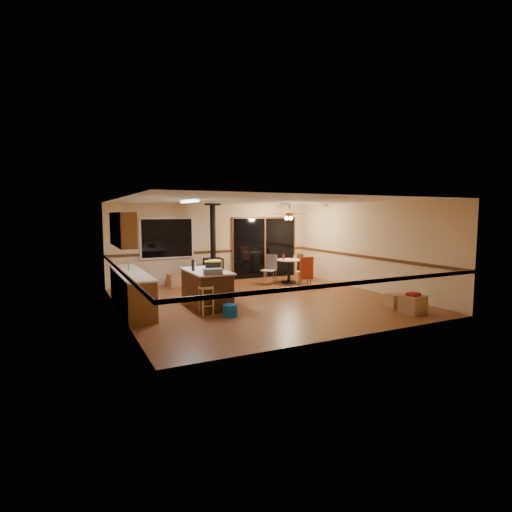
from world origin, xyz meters
TOP-DOWN VIEW (x-y plane):
  - floor at (0.00, 0.00)m, footprint 7.00×7.00m
  - ceiling at (0.00, 0.00)m, footprint 7.00×7.00m
  - wall_back at (0.00, 3.50)m, footprint 7.00×0.00m
  - wall_front at (0.00, -3.50)m, footprint 7.00×0.00m
  - wall_left at (-3.50, 0.00)m, footprint 0.00×7.00m
  - wall_right at (3.50, 0.00)m, footprint 0.00×7.00m
  - chair_rail at (0.00, 0.00)m, footprint 7.00×7.00m
  - window at (-1.60, 3.45)m, footprint 1.72×0.10m
  - sliding_door at (1.90, 3.45)m, footprint 2.52×0.10m
  - lower_cabinets at (-3.20, 0.50)m, footprint 0.60×3.00m
  - countertop at (-3.20, 0.50)m, footprint 0.64×3.04m
  - upper_cabinets at (-3.33, 0.70)m, footprint 0.35×2.00m
  - kitchen_island at (-1.50, 0.00)m, footprint 0.88×1.68m
  - wood_stove at (-0.20, 3.05)m, footprint 0.55×0.50m
  - ceiling_fan at (2.05, 2.01)m, footprint 0.24×0.24m
  - fluorescent_strip at (-1.80, 0.30)m, footprint 0.10×1.20m
  - toolbox_grey at (-1.60, -0.72)m, footprint 0.46×0.32m
  - toolbox_black at (-1.35, -0.06)m, footprint 0.39×0.27m
  - toolbox_yellow_lid at (-1.35, -0.06)m, footprint 0.42×0.29m
  - box_on_island at (-1.18, 0.22)m, footprint 0.28×0.35m
  - bottle_dark at (-1.82, 0.03)m, footprint 0.08×0.08m
  - bottle_pink at (-1.18, -0.01)m, footprint 0.09×0.09m
  - bottle_white at (-1.66, 0.46)m, footprint 0.07×0.07m
  - bar_stool at (-1.77, -0.75)m, footprint 0.45×0.45m
  - blue_bucket at (-1.35, -1.14)m, footprint 0.38×0.38m
  - dining_table at (2.05, 2.01)m, footprint 0.80×0.80m
  - glass_red at (1.90, 2.11)m, footprint 0.07×0.07m
  - glass_cream at (2.23, 1.96)m, footprint 0.07×0.07m
  - chair_left at (1.44, 2.17)m, footprint 0.56×0.56m
  - chair_near at (2.14, 1.13)m, footprint 0.45×0.49m
  - chair_right at (2.58, 2.12)m, footprint 0.56×0.54m
  - box_under_window at (-1.43, 3.10)m, footprint 0.51×0.43m
  - box_corner_a at (2.53, -2.71)m, footprint 0.59×0.53m
  - box_corner_b at (2.62, -2.10)m, footprint 0.43×0.38m
  - box_small_red at (2.53, -2.71)m, footprint 0.30×0.26m

SIDE VIEW (x-z plane):
  - floor at x=0.00m, z-range 0.00..0.00m
  - blue_bucket at x=-1.35m, z-range 0.00..0.27m
  - box_corner_b at x=2.62m, z-range 0.00..0.32m
  - box_under_window at x=-1.43m, z-range 0.00..0.38m
  - box_corner_a at x=2.53m, z-range 0.00..0.40m
  - bar_stool at x=-1.77m, z-range 0.00..0.64m
  - lower_cabinets at x=-3.20m, z-range 0.00..0.86m
  - box_small_red at x=2.53m, z-range 0.40..0.47m
  - kitchen_island at x=-1.50m, z-range 0.00..0.90m
  - dining_table at x=2.05m, z-range 0.14..0.92m
  - chair_left at x=1.44m, z-range 0.33..0.85m
  - chair_near at x=2.14m, z-range 0.25..0.95m
  - chair_right at x=2.58m, z-range 0.25..0.95m
  - wood_stove at x=-0.20m, z-range -0.53..1.99m
  - glass_cream at x=2.23m, z-range 0.78..0.92m
  - glass_red at x=1.90m, z-range 0.78..0.96m
  - countertop at x=-3.20m, z-range 0.86..0.90m
  - toolbox_grey at x=-1.60m, z-range 0.90..1.03m
  - bottle_white at x=-1.66m, z-range 0.90..1.08m
  - toolbox_black at x=-1.35m, z-range 0.90..1.10m
  - chair_rail at x=0.00m, z-range 0.96..1.04m
  - box_on_island at x=-1.18m, z-range 0.90..1.11m
  - bottle_pink at x=-1.18m, z-range 0.90..1.12m
  - bottle_dark at x=-1.82m, z-range 0.90..1.17m
  - sliding_door at x=1.90m, z-range 0.00..2.10m
  - toolbox_yellow_lid at x=-1.35m, z-range 1.10..1.13m
  - wall_back at x=0.00m, z-range -2.20..4.80m
  - wall_front at x=0.00m, z-range -2.20..4.80m
  - wall_left at x=-3.50m, z-range -2.20..4.80m
  - wall_right at x=3.50m, z-range -2.20..4.80m
  - window at x=-1.60m, z-range 0.84..2.16m
  - upper_cabinets at x=-3.33m, z-range 1.50..2.30m
  - ceiling_fan at x=2.05m, z-range 1.94..2.49m
  - fluorescent_strip at x=-1.80m, z-range 2.54..2.58m
  - ceiling at x=0.00m, z-range 2.60..2.60m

